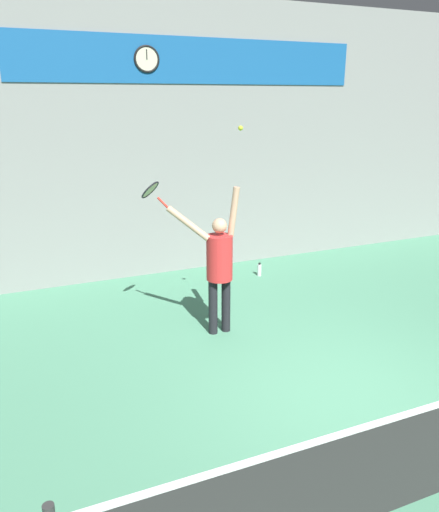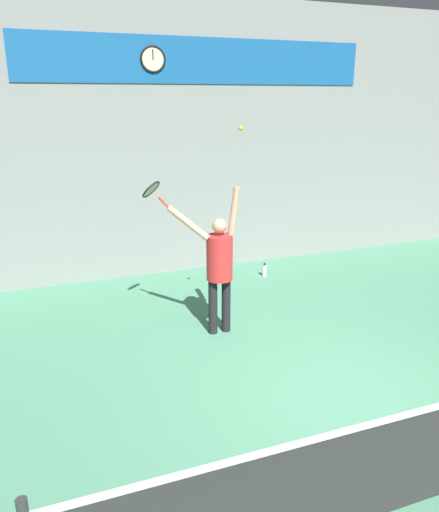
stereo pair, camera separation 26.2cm
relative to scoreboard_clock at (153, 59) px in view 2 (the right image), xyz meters
The scene contains 8 objects.
ground_plane 6.40m from the scoreboard_clock, 79.86° to the right, with size 18.00×18.00×0.00m, color #4C8C6B.
back_wall 1.67m from the scoreboard_clock, ahead, with size 18.00×0.10×5.00m.
sponsor_banner 0.89m from the scoreboard_clock, ahead, with size 6.47×0.02×0.79m.
scoreboard_clock is the anchor object (origin of this frame).
tennis_player 3.98m from the scoreboard_clock, 86.73° to the right, with size 0.96×0.60×2.14m.
tennis_racket 2.99m from the scoreboard_clock, 105.62° to the right, with size 0.41×0.39×0.38m.
tennis_ball 3.08m from the scoreboard_clock, 81.60° to the right, with size 0.06×0.06×0.06m.
water_bottle 4.29m from the scoreboard_clock, 25.90° to the right, with size 0.08×0.08×0.26m.
Camera 2 is at (-3.08, -4.01, 3.29)m, focal length 35.00 mm.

